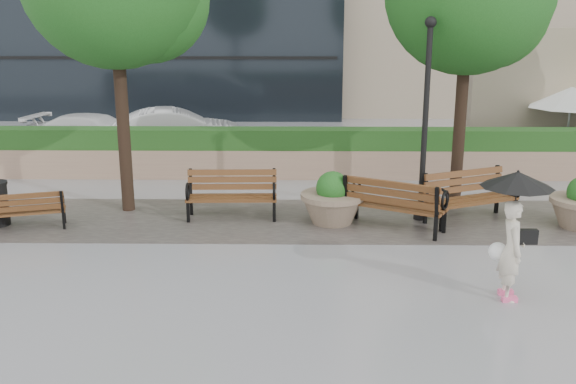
{
  "coord_description": "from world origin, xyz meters",
  "views": [
    {
      "loc": [
        -0.91,
        -10.33,
        4.19
      ],
      "look_at": [
        -1.08,
        1.24,
        1.1
      ],
      "focal_mm": 40.0,
      "sensor_mm": 36.0,
      "label": 1
    }
  ],
  "objects_px": {
    "bench_3": "(470,207)",
    "car_right": "(176,131)",
    "lamppost": "(425,134)",
    "bench_0": "(27,218)",
    "bench_1": "(232,205)",
    "bench_2": "(394,215)",
    "car_left": "(97,135)",
    "planter_left": "(332,203)",
    "pedestrian": "(514,223)"
  },
  "relations": [
    {
      "from": "car_right",
      "to": "bench_3",
      "type": "bearing_deg",
      "value": -145.83
    },
    {
      "from": "bench_1",
      "to": "bench_2",
      "type": "bearing_deg",
      "value": -13.89
    },
    {
      "from": "lamppost",
      "to": "car_right",
      "type": "relative_size",
      "value": 0.98
    },
    {
      "from": "bench_1",
      "to": "pedestrian",
      "type": "xyz_separation_m",
      "value": [
        4.72,
        -4.08,
        0.91
      ]
    },
    {
      "from": "bench_0",
      "to": "car_right",
      "type": "bearing_deg",
      "value": -118.97
    },
    {
      "from": "planter_left",
      "to": "pedestrian",
      "type": "distance_m",
      "value": 4.63
    },
    {
      "from": "bench_2",
      "to": "bench_3",
      "type": "relative_size",
      "value": 1.01
    },
    {
      "from": "car_left",
      "to": "pedestrian",
      "type": "distance_m",
      "value": 14.63
    },
    {
      "from": "bench_3",
      "to": "car_left",
      "type": "bearing_deg",
      "value": 120.96
    },
    {
      "from": "car_left",
      "to": "pedestrian",
      "type": "relative_size",
      "value": 2.23
    },
    {
      "from": "car_left",
      "to": "car_right",
      "type": "xyz_separation_m",
      "value": [
        2.47,
        0.39,
        0.07
      ]
    },
    {
      "from": "bench_1",
      "to": "pedestrian",
      "type": "relative_size",
      "value": 0.98
    },
    {
      "from": "bench_3",
      "to": "lamppost",
      "type": "height_order",
      "value": "lamppost"
    },
    {
      "from": "bench_1",
      "to": "bench_0",
      "type": "bearing_deg",
      "value": -170.54
    },
    {
      "from": "lamppost",
      "to": "pedestrian",
      "type": "xyz_separation_m",
      "value": [
        0.62,
        -4.06,
        -0.67
      ]
    },
    {
      "from": "planter_left",
      "to": "bench_1",
      "type": "bearing_deg",
      "value": 172.23
    },
    {
      "from": "bench_3",
      "to": "pedestrian",
      "type": "xyz_separation_m",
      "value": [
        -0.42,
        -3.91,
        0.9
      ]
    },
    {
      "from": "planter_left",
      "to": "car_left",
      "type": "distance_m",
      "value": 10.12
    },
    {
      "from": "bench_0",
      "to": "bench_2",
      "type": "distance_m",
      "value": 7.6
    },
    {
      "from": "car_left",
      "to": "planter_left",
      "type": "bearing_deg",
      "value": -126.52
    },
    {
      "from": "car_right",
      "to": "bench_2",
      "type": "bearing_deg",
      "value": -155.07
    },
    {
      "from": "bench_0",
      "to": "pedestrian",
      "type": "height_order",
      "value": "pedestrian"
    },
    {
      "from": "bench_0",
      "to": "car_left",
      "type": "bearing_deg",
      "value": -101.28
    },
    {
      "from": "lamppost",
      "to": "car_right",
      "type": "distance_m",
      "value": 9.89
    },
    {
      "from": "bench_0",
      "to": "bench_2",
      "type": "bearing_deg",
      "value": 163.4
    },
    {
      "from": "planter_left",
      "to": "car_left",
      "type": "xyz_separation_m",
      "value": [
        -7.17,
        7.13,
        0.21
      ]
    },
    {
      "from": "lamppost",
      "to": "bench_0",
      "type": "bearing_deg",
      "value": -174.32
    },
    {
      "from": "lamppost",
      "to": "car_left",
      "type": "height_order",
      "value": "lamppost"
    },
    {
      "from": "car_right",
      "to": "bench_0",
      "type": "bearing_deg",
      "value": 156.53
    },
    {
      "from": "lamppost",
      "to": "bench_1",
      "type": "bearing_deg",
      "value": 179.8
    },
    {
      "from": "bench_3",
      "to": "car_right",
      "type": "bearing_deg",
      "value": 111.66
    },
    {
      "from": "bench_3",
      "to": "planter_left",
      "type": "height_order",
      "value": "planter_left"
    },
    {
      "from": "bench_1",
      "to": "bench_3",
      "type": "distance_m",
      "value": 5.15
    },
    {
      "from": "bench_2",
      "to": "bench_3",
      "type": "distance_m",
      "value": 1.81
    },
    {
      "from": "car_left",
      "to": "bench_1",
      "type": "bearing_deg",
      "value": -135.48
    },
    {
      "from": "bench_0",
      "to": "car_left",
      "type": "xyz_separation_m",
      "value": [
        -0.83,
        7.67,
        0.41
      ]
    },
    {
      "from": "lamppost",
      "to": "car_right",
      "type": "xyz_separation_m",
      "value": [
        -6.64,
        7.23,
        -1.17
      ]
    },
    {
      "from": "car_left",
      "to": "car_right",
      "type": "distance_m",
      "value": 2.5
    },
    {
      "from": "bench_0",
      "to": "bench_1",
      "type": "xyz_separation_m",
      "value": [
        4.18,
        0.84,
        0.06
      ]
    },
    {
      "from": "bench_3",
      "to": "car_right",
      "type": "distance_m",
      "value": 10.66
    },
    {
      "from": "car_right",
      "to": "pedestrian",
      "type": "distance_m",
      "value": 13.43
    },
    {
      "from": "bench_3",
      "to": "bench_2",
      "type": "bearing_deg",
      "value": 173.63
    },
    {
      "from": "bench_0",
      "to": "lamppost",
      "type": "height_order",
      "value": "lamppost"
    },
    {
      "from": "bench_3",
      "to": "pedestrian",
      "type": "relative_size",
      "value": 1.07
    },
    {
      "from": "bench_2",
      "to": "car_right",
      "type": "xyz_separation_m",
      "value": [
        -5.96,
        7.95,
        0.4
      ]
    },
    {
      "from": "lamppost",
      "to": "pedestrian",
      "type": "distance_m",
      "value": 4.16
    },
    {
      "from": "planter_left",
      "to": "car_right",
      "type": "height_order",
      "value": "car_right"
    },
    {
      "from": "bench_1",
      "to": "car_left",
      "type": "relative_size",
      "value": 0.44
    },
    {
      "from": "bench_1",
      "to": "car_right",
      "type": "bearing_deg",
      "value": 107.44
    },
    {
      "from": "car_left",
      "to": "car_right",
      "type": "bearing_deg",
      "value": -72.83
    }
  ]
}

